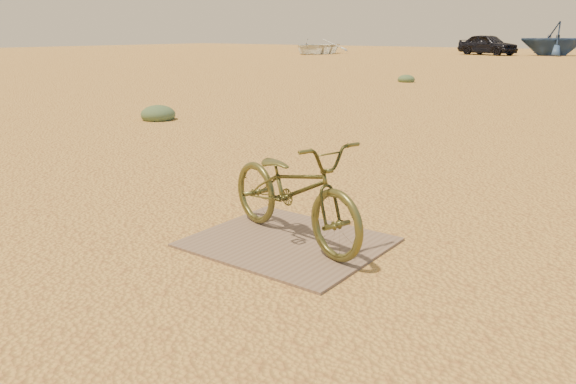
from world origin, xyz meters
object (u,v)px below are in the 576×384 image
Objects in this scene: plywood_board at (288,242)px; car at (488,44)px; boat_far_left at (553,38)px; boat_near_left at (316,46)px; bicycle at (293,189)px.

plywood_board is 0.33× the size of car.
car is 0.97× the size of boat_far_left.
boat_far_left is at bearing -51.86° from car.
car is (-11.33, 40.48, 0.75)m from plywood_board.
plywood_board is 41.33m from boat_near_left.
boat_far_left is (4.24, 1.48, 0.45)m from car.
plywood_board is 0.32× the size of boat_far_left.
plywood_board is at bearing -64.31° from boat_near_left.
boat_far_left reaches higher than plywood_board.
bicycle is 42.50m from boat_far_left.
boat_far_left reaches higher than car.
boat_near_left is at bearing 123.56° from plywood_board.
bicycle is 0.30× the size of boat_near_left.
boat_near_left is at bearing -98.62° from boat_far_left.
boat_near_left is (-22.86, 34.38, 0.12)m from bicycle.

